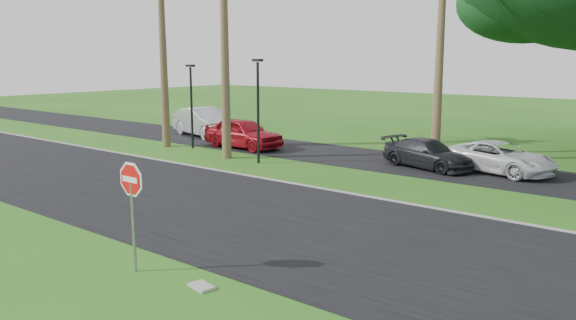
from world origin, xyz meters
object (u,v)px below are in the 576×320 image
(stop_sign_near, at_px, (132,194))
(car_red, at_px, (243,133))
(car_silver, at_px, (205,123))
(car_minivan, at_px, (499,158))
(car_dark, at_px, (428,154))

(stop_sign_near, relative_size, car_red, 0.57)
(car_silver, relative_size, car_minivan, 1.13)
(car_minivan, bearing_deg, stop_sign_near, -175.29)
(car_dark, height_order, car_minivan, car_minivan)
(car_red, xyz_separation_m, car_dark, (9.91, 0.97, -0.17))
(car_silver, bearing_deg, car_minivan, -75.15)
(stop_sign_near, height_order, car_red, stop_sign_near)
(stop_sign_near, distance_m, car_red, 17.32)
(car_silver, distance_m, car_dark, 14.69)
(car_red, distance_m, car_minivan, 12.80)
(stop_sign_near, height_order, car_silver, stop_sign_near)
(stop_sign_near, distance_m, car_minivan, 16.25)
(stop_sign_near, height_order, car_dark, stop_sign_near)
(car_dark, bearing_deg, car_red, 110.09)
(car_dark, xyz_separation_m, car_minivan, (2.75, 0.84, 0.02))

